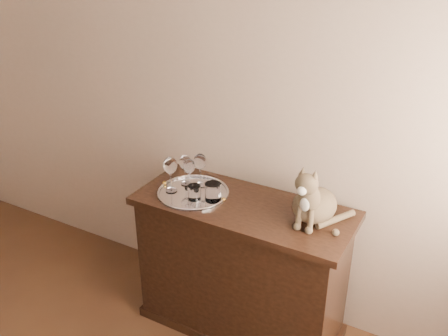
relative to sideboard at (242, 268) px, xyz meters
The scene contains 10 objects.
wall_back 1.15m from the sideboard, 152.68° to the left, with size 4.00×0.10×2.70m, color tan.
sideboard is the anchor object (origin of this frame).
tray 0.52m from the sideboard, behind, with size 0.40×0.40×0.01m, color silver.
wine_glass_a 0.65m from the sideboard, behind, with size 0.07×0.07×0.18m, color white, non-canonical shape.
wine_glass_b 0.62m from the sideboard, 168.06° to the left, with size 0.08×0.08×0.20m, color white, non-canonical shape.
wine_glass_c 0.68m from the sideboard, behind, with size 0.08×0.08×0.21m, color silver, non-canonical shape.
wine_glass_d 0.63m from the sideboard, behind, with size 0.07×0.07×0.18m, color white, non-canonical shape.
tumbler_a 0.54m from the sideboard, 161.12° to the right, with size 0.07×0.07×0.08m, color silver.
tumbler_c 0.51m from the sideboard, 163.52° to the right, with size 0.09×0.09×0.10m, color silver.
cat 0.71m from the sideboard, ahead, with size 0.33×0.31×0.34m, color brown, non-canonical shape.
Camera 1 is at (1.63, -0.13, 2.22)m, focal length 40.00 mm.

